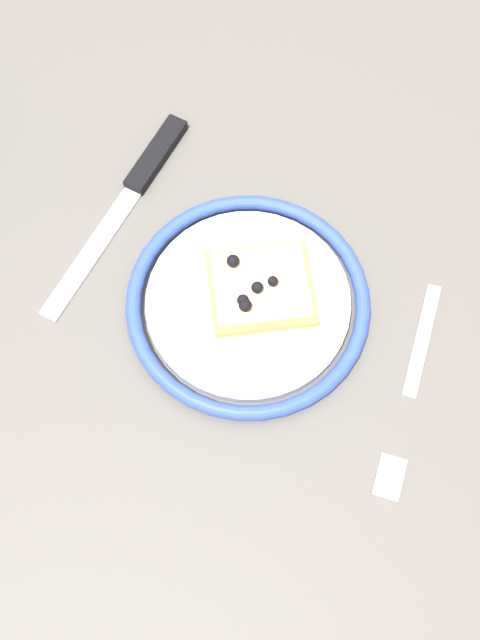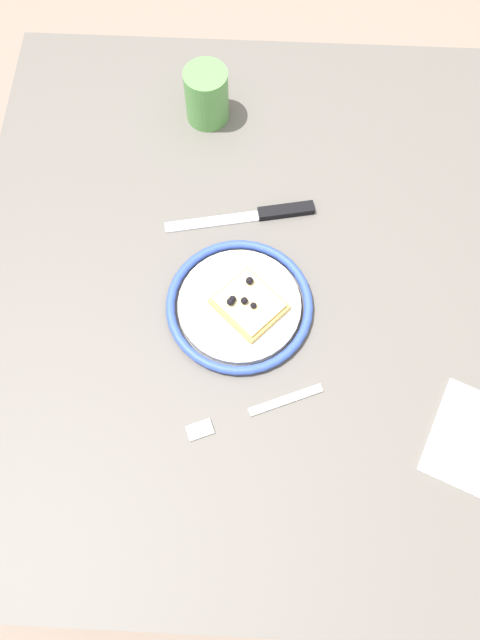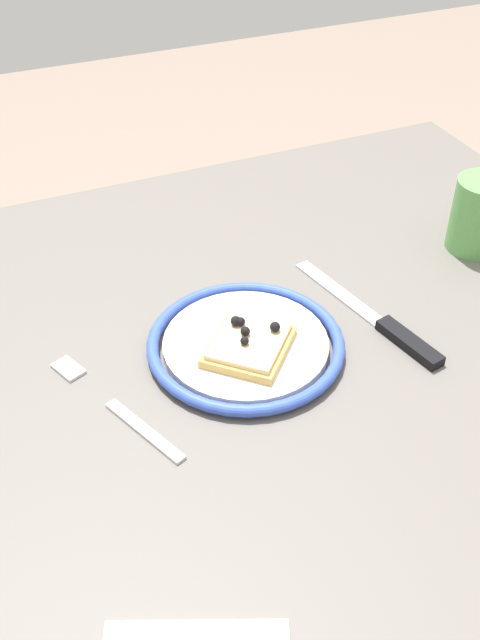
{
  "view_description": "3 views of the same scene",
  "coord_description": "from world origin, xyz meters",
  "px_view_note": "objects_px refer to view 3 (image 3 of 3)",
  "views": [
    {
      "loc": [
        -0.22,
        0.26,
        1.4
      ],
      "look_at": [
        -0.05,
        0.06,
        0.76
      ],
      "focal_mm": 44.05,
      "sensor_mm": 36.0,
      "label": 1
    },
    {
      "loc": [
        -0.44,
        0.02,
        1.62
      ],
      "look_at": [
        -0.07,
        0.03,
        0.76
      ],
      "focal_mm": 35.99,
      "sensor_mm": 36.0,
      "label": 2
    },
    {
      "loc": [
        -0.3,
        -0.54,
        1.3
      ],
      "look_at": [
        -0.05,
        0.05,
        0.77
      ],
      "focal_mm": 42.01,
      "sensor_mm": 36.0,
      "label": 3
    }
  ],
  "objects_px": {
    "plate": "(246,344)",
    "fork": "(114,406)",
    "dining_table": "(292,417)",
    "pizza_slice_near": "(249,344)",
    "knife": "(389,328)",
    "cup": "(479,215)"
  },
  "relations": [
    {
      "from": "dining_table",
      "to": "cup",
      "type": "xyz_separation_m",
      "value": [
        0.31,
        0.11,
        0.14
      ]
    },
    {
      "from": "plate",
      "to": "pizza_slice_near",
      "type": "distance_m",
      "value": 0.02
    },
    {
      "from": "knife",
      "to": "cup",
      "type": "distance_m",
      "value": 0.23
    },
    {
      "from": "fork",
      "to": "cup",
      "type": "bearing_deg",
      "value": 10.84
    },
    {
      "from": "knife",
      "to": "cup",
      "type": "xyz_separation_m",
      "value": [
        0.2,
        0.11,
        0.04
      ]
    },
    {
      "from": "fork",
      "to": "dining_table",
      "type": "bearing_deg",
      "value": -1.78
    },
    {
      "from": "plate",
      "to": "fork",
      "type": "xyz_separation_m",
      "value": [
        -0.16,
        -0.03,
        -0.01
      ]
    },
    {
      "from": "dining_table",
      "to": "pizza_slice_near",
      "type": "height_order",
      "value": "pizza_slice_near"
    },
    {
      "from": "pizza_slice_near",
      "to": "cup",
      "type": "height_order",
      "value": "cup"
    },
    {
      "from": "knife",
      "to": "pizza_slice_near",
      "type": "bearing_deg",
      "value": 172.96
    },
    {
      "from": "dining_table",
      "to": "pizza_slice_near",
      "type": "xyz_separation_m",
      "value": [
        -0.05,
        0.02,
        0.11
      ]
    },
    {
      "from": "plate",
      "to": "fork",
      "type": "height_order",
      "value": "plate"
    },
    {
      "from": "pizza_slice_near",
      "to": "knife",
      "type": "bearing_deg",
      "value": -7.04
    },
    {
      "from": "pizza_slice_near",
      "to": "fork",
      "type": "distance_m",
      "value": 0.16
    },
    {
      "from": "plate",
      "to": "cup",
      "type": "relative_size",
      "value": 2.26
    },
    {
      "from": "pizza_slice_near",
      "to": "plate",
      "type": "bearing_deg",
      "value": 79.92
    },
    {
      "from": "plate",
      "to": "pizza_slice_near",
      "type": "relative_size",
      "value": 1.79
    },
    {
      "from": "knife",
      "to": "cup",
      "type": "bearing_deg",
      "value": 28.38
    },
    {
      "from": "dining_table",
      "to": "knife",
      "type": "bearing_deg",
      "value": -0.12
    },
    {
      "from": "pizza_slice_near",
      "to": "cup",
      "type": "bearing_deg",
      "value": 13.25
    },
    {
      "from": "pizza_slice_near",
      "to": "fork",
      "type": "xyz_separation_m",
      "value": [
        -0.16,
        -0.01,
        -0.02
      ]
    },
    {
      "from": "plate",
      "to": "pizza_slice_near",
      "type": "xyz_separation_m",
      "value": [
        -0.0,
        -0.01,
        0.01
      ]
    }
  ]
}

